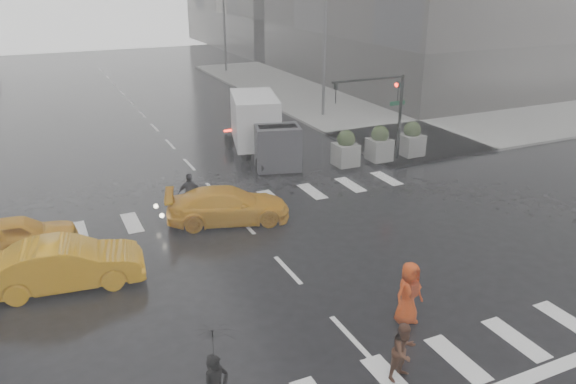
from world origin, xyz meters
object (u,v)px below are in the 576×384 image
traffic_signal_pole (384,102)px  pedestrian_orange (409,293)px  taxi_front (17,235)px  box_truck (261,127)px  taxi_mid (66,264)px  pedestrian_brown (404,351)px

traffic_signal_pole → pedestrian_orange: size_ratio=2.41×
taxi_front → box_truck: bearing=-58.8°
taxi_front → taxi_mid: bearing=-153.2°
pedestrian_orange → box_truck: 15.73m
traffic_signal_pole → pedestrian_brown: traffic_signal_pole is taller
traffic_signal_pole → taxi_front: traffic_signal_pole is taller
taxi_mid → taxi_front: bearing=30.8°
taxi_front → taxi_mid: size_ratio=0.86×
pedestrian_orange → taxi_mid: pedestrian_orange is taller
pedestrian_brown → taxi_front: (-8.36, 11.04, -0.08)m
taxi_mid → traffic_signal_pole: bearing=-62.3°
pedestrian_brown → pedestrian_orange: (1.49, 1.86, 0.18)m
traffic_signal_pole → taxi_mid: (-15.68, -6.01, -2.45)m
traffic_signal_pole → box_truck: 6.46m
traffic_signal_pole → taxi_front: bearing=-170.3°
pedestrian_brown → box_truck: box_truck is taller
taxi_front → box_truck: 13.49m
taxi_front → pedestrian_orange: bearing=-130.2°
pedestrian_orange → taxi_mid: (-8.47, 6.10, -0.17)m
box_truck → taxi_mid: bearing=-122.4°
pedestrian_orange → taxi_front: bearing=129.0°
traffic_signal_pole → pedestrian_orange: bearing=-120.8°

